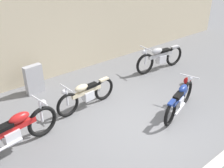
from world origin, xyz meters
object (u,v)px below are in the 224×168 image
Objects in this scene: helmet at (187,81)px; motorcycle_blue at (180,99)px; motorcycle_silver at (160,58)px; motorcycle_red at (14,132)px; motorcycle_cream at (86,94)px; stone_marker at (34,79)px.

motorcycle_blue is (-1.57, -0.87, 0.30)m from helmet.
motorcycle_silver is at bearing 34.83° from motorcycle_blue.
motorcycle_red is (-5.75, -0.94, 0.00)m from motorcycle_silver.
motorcycle_cream is (-3.56, -0.47, -0.05)m from motorcycle_silver.
stone_marker is at bearing 147.58° from helmet.
motorcycle_red is (-1.41, -2.20, 0.02)m from stone_marker.
motorcycle_silver is (0.16, 1.40, 0.36)m from helmet.
stone_marker is 2.61m from motorcycle_red.
stone_marker is 3.78× the size of helmet.
motorcycle_silver is 1.12× the size of motorcycle_cream.
motorcycle_silver is 1.17× the size of motorcycle_blue.
motorcycle_cream is at bearing 117.52° from motorcycle_blue.
motorcycle_red is at bearing -122.67° from stone_marker.
helmet is at bearing -32.42° from stone_marker.
motorcycle_red reaches higher than motorcycle_silver.
motorcycle_silver is at bearing 83.36° from helmet.
motorcycle_silver reaches higher than helmet.
stone_marker is 4.52m from motorcycle_silver.
motorcycle_silver is (4.34, -1.26, 0.02)m from stone_marker.
helmet is (4.17, -2.65, -0.34)m from stone_marker.
motorcycle_cream is (2.19, 0.48, -0.06)m from motorcycle_red.
helmet is at bearing 88.68° from motorcycle_silver.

